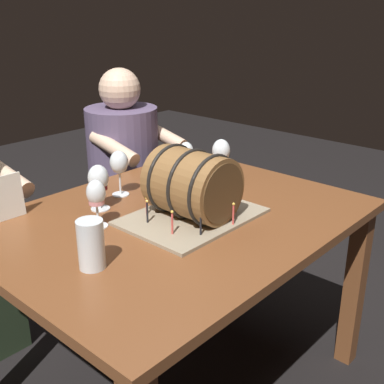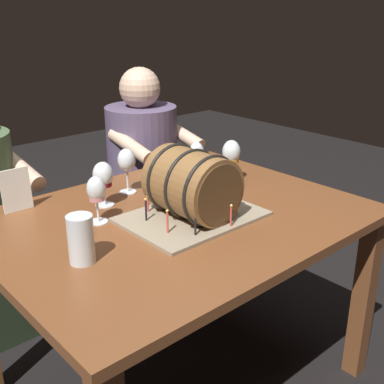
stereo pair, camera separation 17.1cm
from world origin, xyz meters
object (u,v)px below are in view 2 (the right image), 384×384
object	(u,v)px
wine_glass_amber	(231,154)
menu_card	(16,190)
wine_glass_empty	(126,162)
wine_glass_red	(103,177)
wine_glass_rose	(96,192)
dining_table	(177,240)
person_seated_right	(144,180)
beer_pint	(81,242)
barrel_cake	(192,187)
wine_glass_white	(197,154)

from	to	relation	value
wine_glass_amber	menu_card	distance (m)	0.87
wine_glass_empty	wine_glass_red	distance (m)	0.15
wine_glass_rose	dining_table	bearing A→B (deg)	-28.05
person_seated_right	beer_pint	bearing A→B (deg)	-134.39
beer_pint	person_seated_right	bearing A→B (deg)	45.61
barrel_cake	wine_glass_white	size ratio (longest dim) A/B	2.83
wine_glass_red	beer_pint	xyz separation A→B (m)	(-0.29, -0.33, -0.05)
barrel_cake	beer_pint	world-z (taller)	barrel_cake
dining_table	wine_glass_red	bearing A→B (deg)	120.20
wine_glass_empty	wine_glass_rose	distance (m)	0.30
wine_glass_white	wine_glass_red	world-z (taller)	wine_glass_red
barrel_cake	wine_glass_red	xyz separation A→B (m)	(-0.17, 0.31, -0.00)
wine_glass_empty	beer_pint	xyz separation A→B (m)	(-0.43, -0.39, -0.07)
barrel_cake	person_seated_right	distance (m)	1.03
menu_card	wine_glass_empty	bearing A→B (deg)	-15.47
wine_glass_amber	wine_glass_empty	size ratio (longest dim) A/B	0.99
wine_glass_empty	wine_glass_rose	world-z (taller)	wine_glass_empty
barrel_cake	wine_glass_rose	size ratio (longest dim) A/B	2.80
wine_glass_rose	menu_card	bearing A→B (deg)	119.20
wine_glass_amber	wine_glass_red	world-z (taller)	wine_glass_amber
wine_glass_white	menu_card	distance (m)	0.75
wine_glass_amber	wine_glass_rose	size ratio (longest dim) A/B	1.07
wine_glass_empty	wine_glass_white	bearing A→B (deg)	-12.60
wine_glass_rose	person_seated_right	distance (m)	1.03
person_seated_right	wine_glass_white	bearing A→B (deg)	-103.37
wine_glass_empty	beer_pint	distance (m)	0.58
person_seated_right	wine_glass_amber	bearing A→B (deg)	-93.73
wine_glass_empty	barrel_cake	bearing A→B (deg)	-85.97
beer_pint	person_seated_right	size ratio (longest dim) A/B	0.13
wine_glass_empty	person_seated_right	size ratio (longest dim) A/B	0.16
dining_table	beer_pint	size ratio (longest dim) A/B	8.94
wine_glass_rose	wine_glass_white	world-z (taller)	wine_glass_rose
wine_glass_amber	wine_glass_red	distance (m)	0.57
barrel_cake	dining_table	bearing A→B (deg)	110.42
dining_table	beer_pint	xyz separation A→B (m)	(-0.43, -0.08, 0.17)
wine_glass_rose	beer_pint	world-z (taller)	wine_glass_rose
wine_glass_empty	wine_glass_red	xyz separation A→B (m)	(-0.14, -0.06, -0.02)
wine_glass_white	wine_glass_red	bearing A→B (deg)	178.13
wine_glass_white	beer_pint	xyz separation A→B (m)	(-0.75, -0.32, -0.05)
beer_pint	wine_glass_white	bearing A→B (deg)	22.98
wine_glass_empty	dining_table	bearing A→B (deg)	-89.36
wine_glass_amber	person_seated_right	distance (m)	0.77
dining_table	wine_glass_empty	size ratio (longest dim) A/B	7.20
barrel_cake	wine_glass_empty	distance (m)	0.37
wine_glass_amber	wine_glass_red	xyz separation A→B (m)	(-0.55, 0.13, -0.01)
wine_glass_empty	wine_glass_white	xyz separation A→B (m)	(0.32, -0.07, -0.02)
wine_glass_empty	beer_pint	world-z (taller)	wine_glass_empty
wine_glass_empty	person_seated_right	distance (m)	0.76
wine_glass_red	beer_pint	world-z (taller)	wine_glass_red
wine_glass_white	menu_card	bearing A→B (deg)	165.37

